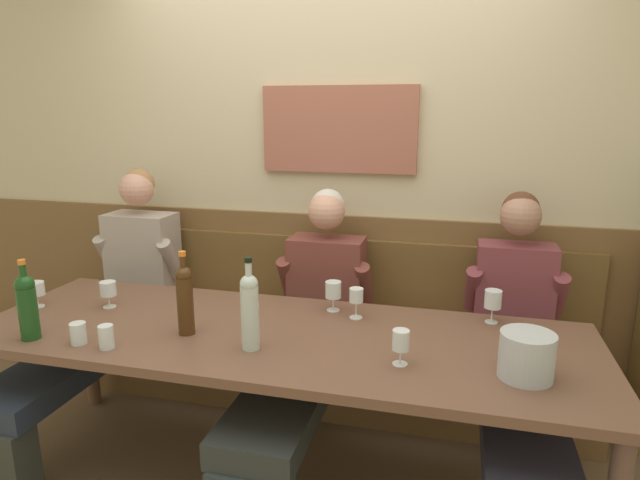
{
  "coord_description": "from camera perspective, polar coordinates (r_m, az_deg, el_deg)",
  "views": [
    {
      "loc": [
        0.72,
        -1.95,
        1.66
      ],
      "look_at": [
        0.1,
        0.43,
        1.07
      ],
      "focal_mm": 30.29,
      "sensor_mm": 36.0,
      "label": 1
    }
  ],
  "objects": [
    {
      "name": "water_tumbler_right",
      "position": [
        2.34,
        -21.65,
        -9.49
      ],
      "size": [
        0.06,
        0.06,
        0.1
      ],
      "primitive_type": "cylinder",
      "color": "silver",
      "rests_on": "dining_table"
    },
    {
      "name": "wine_glass_by_bottle",
      "position": [
        2.94,
        -27.81,
        -4.63
      ],
      "size": [
        0.08,
        0.08,
        0.12
      ],
      "color": "silver",
      "rests_on": "dining_table"
    },
    {
      "name": "person_right_seat",
      "position": [
        2.61,
        20.22,
        -11.05
      ],
      "size": [
        0.48,
        1.34,
        1.27
      ],
      "color": "#32343A",
      "rests_on": "ground"
    },
    {
      "name": "water_tumbler_center",
      "position": [
        2.43,
        -24.17,
        -8.98
      ],
      "size": [
        0.06,
        0.06,
        0.09
      ],
      "primitive_type": "cylinder",
      "color": "silver",
      "rests_on": "dining_table"
    },
    {
      "name": "wine_glass_near_bucket",
      "position": [
        2.05,
        8.53,
        -10.52
      ],
      "size": [
        0.06,
        0.06,
        0.14
      ],
      "color": "silver",
      "rests_on": "dining_table"
    },
    {
      "name": "wood_wainscot_panel",
      "position": [
        3.27,
        0.96,
        -6.57
      ],
      "size": [
        6.8,
        0.03,
        1.07
      ],
      "primitive_type": "cube",
      "color": "brown",
      "rests_on": "ground"
    },
    {
      "name": "wine_bottle_green_tall",
      "position": [
        2.35,
        -14.09,
        -5.91
      ],
      "size": [
        0.07,
        0.07,
        0.36
      ],
      "color": "#432811",
      "rests_on": "dining_table"
    },
    {
      "name": "wine_glass_center_rear",
      "position": [
        2.47,
        3.85,
        -6.03
      ],
      "size": [
        0.06,
        0.06,
        0.14
      ],
      "color": "silver",
      "rests_on": "dining_table"
    },
    {
      "name": "ice_bucket",
      "position": [
        2.08,
        20.99,
        -11.33
      ],
      "size": [
        0.19,
        0.19,
        0.17
      ],
      "primitive_type": "cylinder",
      "color": "#B0B6BD",
      "rests_on": "dining_table"
    },
    {
      "name": "wall_bench",
      "position": [
        3.18,
        0.03,
        -12.11
      ],
      "size": [
        2.97,
        0.42,
        0.94
      ],
      "color": "brown",
      "rests_on": "ground"
    },
    {
      "name": "person_center_right_seat",
      "position": [
        3.19,
        -21.44,
        -6.12
      ],
      "size": [
        0.5,
        1.35,
        1.33
      ],
      "color": "#31342E",
      "rests_on": "ground"
    },
    {
      "name": "wine_glass_mid_left",
      "position": [
        2.53,
        17.8,
        -6.14
      ],
      "size": [
        0.07,
        0.07,
        0.15
      ],
      "color": "silver",
      "rests_on": "dining_table"
    },
    {
      "name": "wine_bottle_amber_mid",
      "position": [
        2.15,
        -7.44,
        -7.25
      ],
      "size": [
        0.07,
        0.07,
        0.38
      ],
      "color": "#B8C7C0",
      "rests_on": "dining_table"
    },
    {
      "name": "wine_glass_left_end",
      "position": [
        2.55,
        1.41,
        -5.44
      ],
      "size": [
        0.08,
        0.08,
        0.14
      ],
      "color": "silver",
      "rests_on": "dining_table"
    },
    {
      "name": "person_center_left_seat",
      "position": [
        2.69,
        -1.27,
        -9.56
      ],
      "size": [
        0.51,
        1.35,
        1.25
      ],
      "color": "#2C3638",
      "rests_on": "ground"
    },
    {
      "name": "room_wall_back",
      "position": [
        3.14,
        1.27,
        8.82
      ],
      "size": [
        6.8,
        0.12,
        2.8
      ],
      "color": "#C6B694",
      "rests_on": "ground"
    },
    {
      "name": "wine_glass_center_front",
      "position": [
        2.79,
        -21.48,
        -4.94
      ],
      "size": [
        0.08,
        0.08,
        0.13
      ],
      "color": "silver",
      "rests_on": "dining_table"
    },
    {
      "name": "dining_table",
      "position": [
        2.38,
        -4.52,
        -11.12
      ],
      "size": [
        2.67,
        0.89,
        0.73
      ],
      "color": "brown",
      "rests_on": "ground"
    },
    {
      "name": "wine_bottle_clear_water",
      "position": [
        2.54,
        -28.54,
        -6.01
      ],
      "size": [
        0.08,
        0.08,
        0.34
      ],
      "color": "#184218",
      "rests_on": "dining_table"
    }
  ]
}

